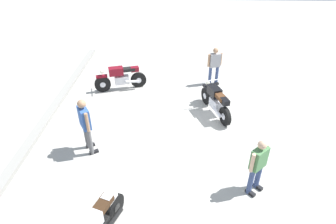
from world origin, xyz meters
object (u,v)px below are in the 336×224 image
motorcycle_maroon_cruiser (121,78)px  person_in_gray_shirt (214,64)px  person_in_green_shirt (258,164)px  person_in_blue_shirt (85,123)px  motorcycle_black_cruiser (216,101)px

motorcycle_maroon_cruiser → person_in_gray_shirt: person_in_gray_shirt is taller
motorcycle_maroon_cruiser → person_in_green_shirt: bearing=111.8°
person_in_gray_shirt → person_in_blue_shirt: 6.04m
motorcycle_maroon_cruiser → motorcycle_black_cruiser: bearing=137.8°
motorcycle_maroon_cruiser → person_in_gray_shirt: 3.86m
person_in_gray_shirt → motorcycle_black_cruiser: bearing=-22.4°
motorcycle_maroon_cruiser → person_in_blue_shirt: bearing=68.5°
motorcycle_maroon_cruiser → person_in_blue_shirt: (-3.84, 0.31, 0.49)m
motorcycle_black_cruiser → person_in_gray_shirt: 2.34m
person_in_green_shirt → person_in_gray_shirt: bearing=142.5°
motorcycle_black_cruiser → person_in_gray_shirt: bearing=-24.8°
motorcycle_black_cruiser → person_in_gray_shirt: (2.31, -0.18, 0.37)m
motorcycle_black_cruiser → person_in_gray_shirt: size_ratio=1.27×
person_in_gray_shirt → person_in_green_shirt: person_in_gray_shirt is taller
motorcycle_black_cruiser → motorcycle_maroon_cruiser: size_ratio=0.98×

